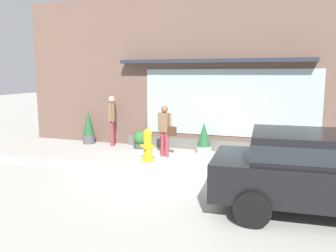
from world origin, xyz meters
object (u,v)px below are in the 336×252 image
fire_hydrant (148,145)px  potted_plant_window_right (140,140)px  potted_plant_low_front (89,127)px  potted_plant_by_entrance (286,148)px  pedestrian_with_handbag (165,128)px  pedestrian_passerby (112,117)px  potted_plant_window_left (204,138)px  parked_car_black (323,168)px

fire_hydrant → potted_plant_window_right: 1.82m
potted_plant_low_front → potted_plant_by_entrance: size_ratio=2.19×
pedestrian_with_handbag → potted_plant_by_entrance: bearing=29.8°
pedestrian_with_handbag → potted_plant_low_front: pedestrian_with_handbag is taller
fire_hydrant → potted_plant_low_front: potted_plant_low_front is taller
pedestrian_passerby → potted_plant_window_left: bearing=-106.1°
pedestrian_with_handbag → potted_plant_by_entrance: (3.51, 0.93, -0.59)m
pedestrian_with_handbag → potted_plant_window_right: 1.62m
potted_plant_window_left → potted_plant_window_right: size_ratio=1.69×
fire_hydrant → pedestrian_with_handbag: 0.86m
potted_plant_window_right → potted_plant_low_front: bearing=177.2°
pedestrian_with_handbag → potted_plant_window_left: bearing=55.3°
pedestrian_with_handbag → potted_plant_low_front: size_ratio=1.25×
potted_plant_window_left → potted_plant_by_entrance: size_ratio=1.74×
fire_hydrant → pedestrian_with_handbag: pedestrian_with_handbag is taller
fire_hydrant → potted_plant_window_left: size_ratio=0.95×
potted_plant_window_right → potted_plant_by_entrance: bearing=0.6°
pedestrian_with_handbag → fire_hydrant: bearing=-98.8°
parked_car_black → potted_plant_low_front: (-7.41, 4.20, -0.25)m
fire_hydrant → parked_car_black: parked_car_black is taller
parked_car_black → fire_hydrant: bearing=146.9°
parked_car_black → potted_plant_by_entrance: 4.22m
pedestrian_passerby → parked_car_black: 7.63m
pedestrian_passerby → potted_plant_window_right: bearing=-106.9°
fire_hydrant → pedestrian_passerby: 2.62m
potted_plant_low_front → pedestrian_with_handbag: bearing=-16.6°
pedestrian_with_handbag → potted_plant_low_front: 3.46m
potted_plant_window_left → potted_plant_low_front: potted_plant_low_front is taller
fire_hydrant → potted_plant_low_front: bearing=151.0°
parked_car_black → potted_plant_window_left: parked_car_black is taller
pedestrian_passerby → parked_car_black: (6.41, -4.14, -0.19)m
pedestrian_passerby → potted_plant_by_entrance: bearing=-104.9°
parked_car_black → pedestrian_passerby: bearing=143.9°
fire_hydrant → potted_plant_by_entrance: (3.81, 1.61, -0.16)m
pedestrian_passerby → potted_plant_low_front: (-1.01, 0.07, -0.44)m
potted_plant_window_left → potted_plant_window_right: (-2.23, 0.02, -0.19)m
pedestrian_passerby → potted_plant_low_front: 1.10m
fire_hydrant → potted_plant_by_entrance: bearing=22.9°
fire_hydrant → parked_car_black: bearing=-29.9°
pedestrian_with_handbag → pedestrian_passerby: size_ratio=0.89×
pedestrian_with_handbag → potted_plant_window_left: pedestrian_with_handbag is taller
potted_plant_by_entrance → potted_plant_window_right: bearing=-179.4°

